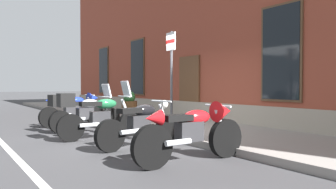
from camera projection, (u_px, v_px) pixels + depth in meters
name	position (u px, v px, depth m)	size (l,w,h in m)	color
ground_plane	(146.00, 135.00, 8.16)	(140.00, 140.00, 0.00)	#38383A
sidewalk	(191.00, 128.00, 8.99)	(32.33, 2.93, 0.14)	gray
lane_stripe	(7.00, 148.00, 6.34)	(32.33, 0.12, 0.01)	silver
motorcycle_blue_sport	(76.00, 108.00, 10.05)	(0.62, 2.12, 1.04)	black
motorcycle_silver_touring	(82.00, 111.00, 8.79)	(0.70, 2.12, 1.31)	black
motorcycle_green_touring	(97.00, 115.00, 7.45)	(0.62, 2.11, 1.37)	black
motorcycle_black_naked	(142.00, 124.00, 6.49)	(0.63, 2.09, 0.94)	black
motorcycle_red_sport	(196.00, 129.00, 5.19)	(0.62, 2.15, 0.99)	black
parking_sign	(171.00, 67.00, 7.90)	(0.36, 0.07, 2.45)	#4C4C51
barrel_planter	(129.00, 107.00, 10.70)	(0.55, 0.55, 0.94)	brown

